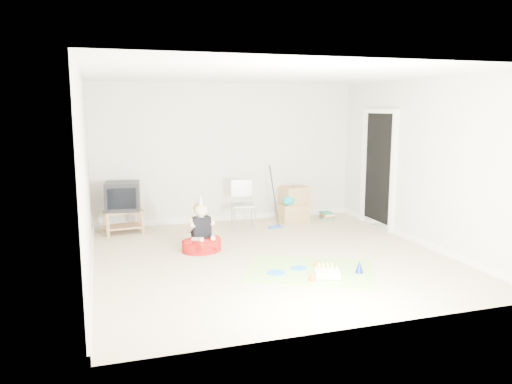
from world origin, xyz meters
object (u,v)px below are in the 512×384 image
object	(u,v)px
tv_stand	(124,219)
folding_chair	(243,205)
birthday_cake	(328,274)
cardboard_boxes	(293,205)
seated_woman	(201,239)
crt_tv	(123,196)

from	to	relation	value
tv_stand	folding_chair	world-z (taller)	folding_chair
tv_stand	birthday_cake	bearing A→B (deg)	-53.09
cardboard_boxes	seated_woman	bearing A→B (deg)	-145.46
tv_stand	seated_woman	size ratio (longest dim) A/B	0.79
seated_woman	birthday_cake	world-z (taller)	seated_woman
tv_stand	cardboard_boxes	size ratio (longest dim) A/B	1.02
folding_chair	cardboard_boxes	world-z (taller)	folding_chair
crt_tv	cardboard_boxes	world-z (taller)	crt_tv
cardboard_boxes	folding_chair	bearing A→B (deg)	-165.56
crt_tv	cardboard_boxes	distance (m)	3.14
folding_chair	seated_woman	world-z (taller)	folding_chair
seated_woman	tv_stand	bearing A→B (deg)	125.72
birthday_cake	cardboard_boxes	bearing A→B (deg)	76.19
crt_tv	seated_woman	xyz separation A→B (m)	(1.06, -1.48, -0.46)
folding_chair	cardboard_boxes	xyz separation A→B (m)	(1.07, 0.28, -0.11)
cardboard_boxes	birthday_cake	distance (m)	3.19
birthday_cake	crt_tv	bearing A→B (deg)	126.91
crt_tv	seated_woman	bearing A→B (deg)	-48.00
folding_chair	seated_woman	distance (m)	1.53
folding_chair	seated_woman	size ratio (longest dim) A/B	1.03
folding_chair	birthday_cake	world-z (taller)	folding_chair
cardboard_boxes	seated_woman	distance (m)	2.51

